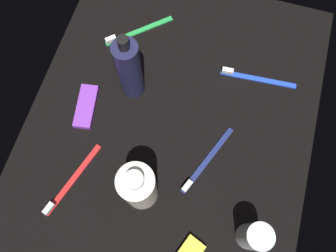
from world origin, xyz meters
TOP-DOWN VIEW (x-y plane):
  - ground_plane at (0.00, 0.00)cm, footprint 84.00×64.00cm
  - lotion_bottle at (7.85, 10.77)cm, footprint 5.29×5.29cm
  - bodywash_bottle at (-15.05, 1.38)cm, footprint 6.81×6.81cm
  - deodorant_stick at (-17.39, -22.04)cm, footprint 5.09×5.09cm
  - toothbrush_blue at (18.03, -15.90)cm, footprint 2.43×18.04cm
  - toothbrush_green at (22.21, 14.96)cm, footprint 12.81×14.29cm
  - toothbrush_navy at (-5.23, -9.84)cm, footprint 17.11×7.95cm
  - toothbrush_red at (-17.44, 16.79)cm, footprint 17.49×6.71cm
  - snack_bar_purple at (-0.02, 19.55)cm, footprint 10.91×5.62cm

SIDE VIEW (x-z plane):
  - ground_plane at x=0.00cm, z-range -1.20..0.00cm
  - toothbrush_blue at x=18.03cm, z-range -0.44..1.66cm
  - toothbrush_green at x=22.21cm, z-range -0.44..1.66cm
  - toothbrush_navy at x=-5.23cm, z-range -0.44..1.66cm
  - toothbrush_red at x=-17.44cm, z-range -0.44..1.66cm
  - snack_bar_purple at x=-0.02cm, z-range 0.00..1.50cm
  - deodorant_stick at x=-17.39cm, z-range 0.00..10.48cm
  - bodywash_bottle at x=-15.05cm, z-range -0.83..17.54cm
  - lotion_bottle at x=7.85cm, z-range -1.13..19.34cm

